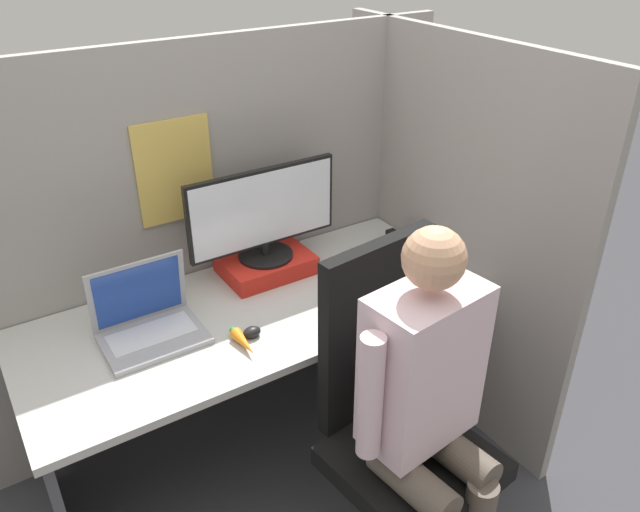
# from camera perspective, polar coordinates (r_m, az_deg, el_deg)

# --- Properties ---
(ground_plane) EXTENTS (12.00, 12.00, 0.00)m
(ground_plane) POSITION_cam_1_polar(r_m,az_deg,el_deg) (2.55, -1.16, -21.92)
(ground_plane) COLOR #3D3D42
(cubicle_panel_back) EXTENTS (2.17, 0.05, 1.60)m
(cubicle_panel_back) POSITION_cam_1_polar(r_m,az_deg,el_deg) (2.54, -10.10, 1.15)
(cubicle_panel_back) COLOR gray
(cubicle_panel_back) RESTS_ON ground
(cubicle_panel_right) EXTENTS (0.04, 1.35, 1.60)m
(cubicle_panel_right) POSITION_cam_1_polar(r_m,az_deg,el_deg) (2.63, 11.43, 2.01)
(cubicle_panel_right) COLOR gray
(cubicle_panel_right) RESTS_ON ground
(desk) EXTENTS (1.67, 0.71, 0.71)m
(desk) POSITION_cam_1_polar(r_m,az_deg,el_deg) (2.39, -5.82, -7.89)
(desk) COLOR #B7B7B2
(desk) RESTS_ON ground
(paper_box) EXTENTS (0.35, 0.25, 0.07)m
(paper_box) POSITION_cam_1_polar(r_m,az_deg,el_deg) (2.49, -4.94, -0.74)
(paper_box) COLOR red
(paper_box) RESTS_ON desk
(monitor) EXTENTS (0.61, 0.22, 0.36)m
(monitor) POSITION_cam_1_polar(r_m,az_deg,el_deg) (2.38, -5.20, 3.93)
(monitor) COLOR black
(monitor) RESTS_ON paper_box
(laptop) EXTENTS (0.33, 0.25, 0.26)m
(laptop) POSITION_cam_1_polar(r_m,az_deg,el_deg) (2.19, -15.38, -6.01)
(laptop) COLOR #99999E
(laptop) RESTS_ON desk
(mouse) EXTENTS (0.06, 0.05, 0.04)m
(mouse) POSITION_cam_1_polar(r_m,az_deg,el_deg) (2.14, -6.25, -6.93)
(mouse) COLOR black
(mouse) RESTS_ON desk
(stapler) EXTENTS (0.04, 0.16, 0.05)m
(stapler) POSITION_cam_1_polar(r_m,az_deg,el_deg) (2.69, 7.35, 1.35)
(stapler) COLOR black
(stapler) RESTS_ON desk
(carrot_toy) EXTENTS (0.04, 0.16, 0.04)m
(carrot_toy) POSITION_cam_1_polar(r_m,az_deg,el_deg) (2.09, -6.96, -7.86)
(carrot_toy) COLOR orange
(carrot_toy) RESTS_ON desk
(office_chair) EXTENTS (0.53, 0.57, 1.12)m
(office_chair) POSITION_cam_1_polar(r_m,az_deg,el_deg) (2.08, 6.93, -14.04)
(office_chair) COLOR black
(office_chair) RESTS_ON ground
(person) EXTENTS (0.48, 0.42, 1.28)m
(person) POSITION_cam_1_polar(r_m,az_deg,el_deg) (1.86, 10.03, -13.05)
(person) COLOR brown
(person) RESTS_ON ground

